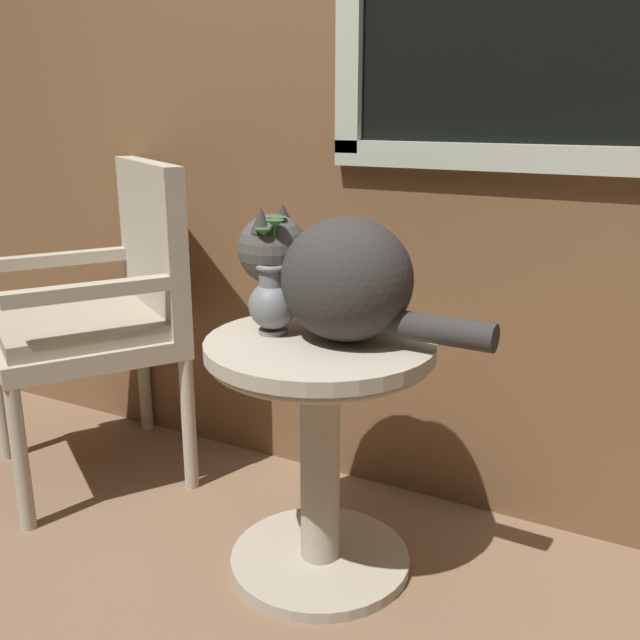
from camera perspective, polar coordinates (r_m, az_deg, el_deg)
ground_plane at (r=1.91m, az=-4.78°, el=-20.95°), size 6.00×6.00×0.00m
back_wall at (r=2.12m, az=5.34°, el=20.48°), size 4.00×0.07×2.60m
wicker_side_table at (r=1.81m, az=0.00°, el=-7.85°), size 0.56×0.56×0.62m
wicker_chair at (r=2.38m, az=-16.49°, el=1.07°), size 0.74×0.74×1.00m
cat at (r=1.72m, az=1.35°, el=3.52°), size 0.66×0.30×0.31m
pewter_vase_with_ivy at (r=1.77m, az=-3.73°, el=1.78°), size 0.12×0.12×0.28m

